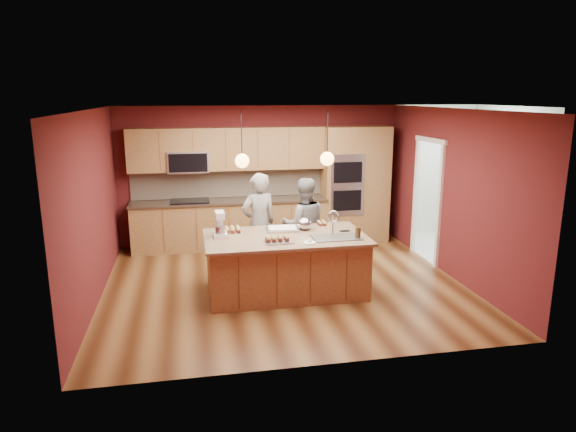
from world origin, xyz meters
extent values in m
plane|color=#452410|center=(0.00, 0.00, 0.00)|extent=(5.50, 5.50, 0.00)
plane|color=white|center=(0.00, 0.00, 2.70)|extent=(5.50, 5.50, 0.00)
plane|color=#541719|center=(0.00, 2.50, 1.35)|extent=(5.50, 0.00, 5.50)
plane|color=#541719|center=(0.00, -2.50, 1.35)|extent=(5.50, 0.00, 5.50)
plane|color=#541719|center=(-2.75, 0.00, 1.35)|extent=(0.00, 5.00, 5.00)
plane|color=#541719|center=(2.75, 0.00, 1.35)|extent=(0.00, 5.00, 5.00)
cube|color=brown|center=(-0.65, 2.20, 0.45)|extent=(3.70, 0.60, 0.90)
cube|color=black|center=(-0.65, 2.19, 0.92)|extent=(3.74, 0.64, 0.04)
cube|color=beige|center=(-0.65, 2.48, 1.22)|extent=(3.70, 0.03, 0.56)
cube|color=brown|center=(-0.65, 2.32, 1.90)|extent=(3.70, 0.36, 0.80)
cube|color=black|center=(-1.40, 2.18, 0.94)|extent=(0.72, 0.52, 0.03)
cube|color=#A0A3A8|center=(-1.40, 2.30, 1.68)|extent=(0.76, 0.40, 0.40)
cube|color=brown|center=(1.60, 2.20, 1.15)|extent=(0.80, 0.60, 2.30)
cube|color=#A0A3A8|center=(1.60, 1.90, 1.20)|extent=(0.66, 0.04, 1.20)
cube|color=brown|center=(2.25, 2.20, 1.15)|extent=(0.50, 0.60, 2.30)
plane|color=beige|center=(3.65, 1.20, 0.00)|extent=(2.60, 2.60, 0.00)
plane|color=silver|center=(4.55, 1.20, 1.35)|extent=(0.00, 2.70, 2.70)
cube|color=white|center=(4.35, 1.20, 1.95)|extent=(0.35, 2.40, 0.75)
cylinder|color=black|center=(-0.65, -0.30, 2.35)|extent=(0.01, 0.01, 0.70)
sphere|color=#EDAD51|center=(-0.65, -0.30, 2.00)|extent=(0.20, 0.20, 0.20)
cylinder|color=black|center=(0.58, -0.30, 2.35)|extent=(0.01, 0.01, 0.70)
sphere|color=#EDAD51|center=(0.58, -0.30, 2.00)|extent=(0.20, 0.20, 0.20)
cube|color=brown|center=(-0.04, -0.30, 0.42)|extent=(2.28, 1.23, 0.84)
cube|color=tan|center=(-0.04, -0.30, 0.86)|extent=(2.38, 1.33, 0.04)
cube|color=#A0A3A8|center=(0.68, -0.54, 0.80)|extent=(0.68, 0.40, 0.18)
imported|color=black|center=(-0.31, 0.61, 0.84)|extent=(0.71, 0.57, 1.68)
imported|color=slate|center=(0.45, 0.61, 0.79)|extent=(0.80, 0.64, 1.58)
cube|color=white|center=(-0.98, -0.16, 0.90)|extent=(0.21, 0.26, 0.06)
cube|color=white|center=(-0.98, -0.06, 1.06)|extent=(0.10, 0.08, 0.25)
cube|color=white|center=(-0.98, -0.14, 1.20)|extent=(0.14, 0.26, 0.10)
cylinder|color=#ABADB3|center=(-0.98, -0.20, 0.97)|extent=(0.15, 0.15, 0.14)
cube|color=#BBBDC1|center=(-0.02, 0.03, 0.89)|extent=(0.52, 0.40, 0.03)
cube|color=white|center=(-0.02, 0.03, 0.91)|extent=(0.45, 0.33, 0.02)
cube|color=#A0A3A8|center=(-0.19, -0.62, 0.89)|extent=(0.41, 0.31, 0.02)
ellipsoid|color=#ABADB3|center=(0.32, -0.01, 0.97)|extent=(0.23, 0.23, 0.20)
cylinder|color=white|center=(0.23, -0.73, 0.88)|extent=(0.18, 0.18, 0.01)
cylinder|color=#3C2C14|center=(0.98, -0.61, 0.95)|extent=(0.08, 0.08, 0.16)
cube|color=black|center=(0.90, -0.21, 0.88)|extent=(0.15, 0.09, 0.01)
cube|color=white|center=(4.21, 0.92, 0.49)|extent=(0.67, 0.69, 0.99)
cube|color=white|center=(4.22, 1.58, 0.52)|extent=(0.79, 0.81, 1.03)
camera|label=1|loc=(-1.39, -7.46, 2.92)|focal=32.00mm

